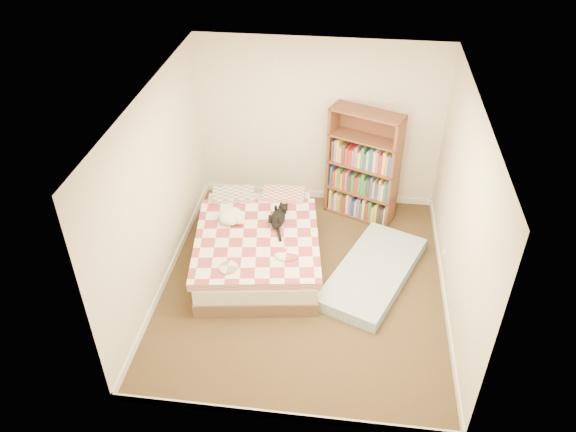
# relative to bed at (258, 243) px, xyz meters

# --- Properties ---
(room) EXTENTS (3.51, 4.01, 2.51)m
(room) POSITION_rel_bed_xyz_m (0.65, -0.40, 0.94)
(room) COLOR #48371E
(room) RESTS_ON ground
(bed) EXTENTS (1.78, 2.30, 0.57)m
(bed) POSITION_rel_bed_xyz_m (0.00, 0.00, 0.00)
(bed) COLOR brown
(bed) RESTS_ON room
(bookshelf) EXTENTS (1.12, 0.70, 1.66)m
(bookshelf) POSITION_rel_bed_xyz_m (1.31, 1.23, 0.34)
(bookshelf) COLOR brown
(bookshelf) RESTS_ON room
(floor_mattress) EXTENTS (1.44, 1.97, 0.16)m
(floor_mattress) POSITION_rel_bed_xyz_m (1.52, -0.18, -0.18)
(floor_mattress) COLOR #6689AB
(floor_mattress) RESTS_ON room
(black_cat) EXTENTS (0.27, 0.70, 0.16)m
(black_cat) POSITION_rel_bed_xyz_m (0.25, 0.19, 0.32)
(black_cat) COLOR black
(black_cat) RESTS_ON bed
(white_dog) EXTENTS (0.39, 0.42, 0.17)m
(white_dog) POSITION_rel_bed_xyz_m (-0.36, 0.10, 0.34)
(white_dog) COLOR white
(white_dog) RESTS_ON bed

